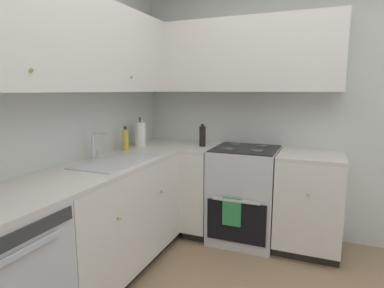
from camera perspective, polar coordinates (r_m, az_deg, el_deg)
wall_back at (r=2.43m, az=-27.56°, el=5.08°), size 3.55×0.05×2.67m
wall_right at (r=3.33m, az=18.82°, el=6.56°), size 0.05×3.36×2.67m
lower_cabinets_back at (r=2.72m, az=-14.49°, el=-13.09°), size 1.40×0.62×0.88m
countertop_back at (r=2.58m, az=-14.89°, el=-3.76°), size 2.61×0.60×0.03m
lower_cabinets_right at (r=3.20m, az=14.35°, el=-9.61°), size 0.62×1.44×0.88m
countertop_right at (r=3.08m, az=14.69°, el=-1.61°), size 0.60×1.44×0.03m
oven_range at (r=3.25m, az=9.34°, el=-8.71°), size 0.68×0.62×1.07m
upper_cabinets_back at (r=2.50m, az=-20.79°, el=16.52°), size 2.29×0.34×0.68m
upper_cabinets_right at (r=3.26m, az=7.56°, el=15.26°), size 0.32×1.99×0.68m
sink at (r=2.64m, az=-13.19°, el=-3.91°), size 0.72×0.40×0.10m
faucet at (r=2.73m, az=-16.87°, el=0.23°), size 0.07×0.16×0.23m
soap_bottle at (r=3.08m, az=-11.79°, el=0.78°), size 0.06×0.06×0.23m
paper_towel_roll at (r=3.26m, az=-9.22°, el=1.71°), size 0.11×0.11×0.31m
oil_bottle at (r=3.23m, az=1.88°, el=1.41°), size 0.07×0.07×0.23m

